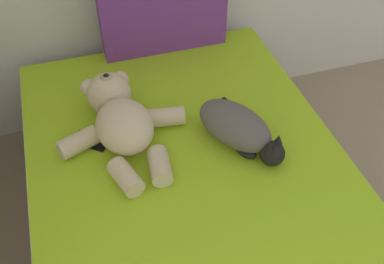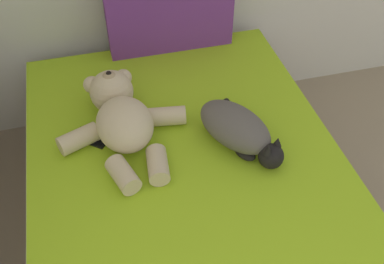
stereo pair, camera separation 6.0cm
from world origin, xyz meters
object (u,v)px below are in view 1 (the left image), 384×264
Objects in this scene: cat at (238,128)px; teddy_bear at (120,118)px; bed at (200,229)px; cell_phone at (91,141)px; patterned_cushion at (163,2)px.

teddy_bear reaches higher than cat.
bed is at bearing -137.49° from cat.
cat reaches higher than cell_phone.
teddy_bear is 0.16m from cell_phone.
cat is (0.11, -0.74, -0.18)m from patterned_cushion.
patterned_cushion is 3.86× the size of cell_phone.
teddy_bear is (-0.44, 0.18, 0.01)m from cat.
cat is 0.48m from teddy_bear.
bed is 4.65× the size of cat.
teddy_bear is at bearing -120.56° from patterned_cushion.
patterned_cushion reaches higher than teddy_bear.
cat is 2.74× the size of cell_phone.
patterned_cushion is at bearing 59.44° from teddy_bear.
bed is 0.44m from cat.
cell_phone reaches higher than bed.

